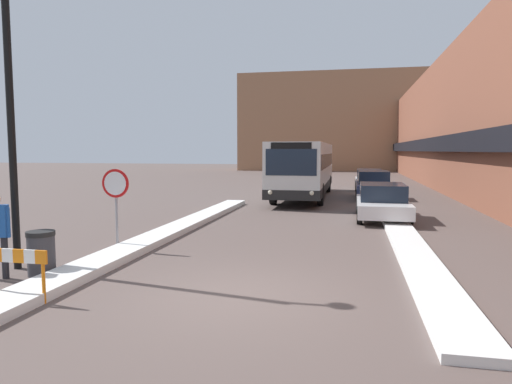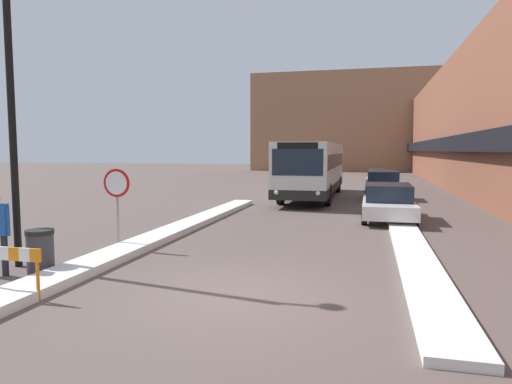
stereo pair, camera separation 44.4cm
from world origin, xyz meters
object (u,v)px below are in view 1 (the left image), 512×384
at_px(street_lamp, 20,82).
at_px(stop_sign, 116,192).
at_px(parked_car_middle, 373,185).
at_px(trash_bin, 41,253).
at_px(construction_barricade, 19,265).
at_px(parked_car_front, 382,201).
at_px(city_bus, 305,168).
at_px(parked_car_back, 369,179).

bearing_deg(street_lamp, stop_sign, 66.93).
xyz_separation_m(parked_car_middle, trash_bin, (-7.62, -17.42, -0.28)).
bearing_deg(street_lamp, parked_car_middle, 64.20).
height_order(parked_car_middle, trash_bin, parked_car_middle).
relative_size(parked_car_middle, construction_barricade, 3.87).
bearing_deg(street_lamp, parked_car_front, 48.81).
bearing_deg(construction_barricade, parked_car_front, 59.03).
relative_size(parked_car_middle, trash_bin, 4.48).
xyz_separation_m(stop_sign, trash_bin, (-0.33, -2.60, -1.09)).
height_order(city_bus, parked_car_front, city_bus).
distance_m(parked_car_front, stop_sign, 10.28).
relative_size(parked_car_front, street_lamp, 0.67).
bearing_deg(construction_barricade, city_bus, 80.86).
distance_m(parked_car_middle, street_lamp, 19.24).
height_order(parked_car_back, street_lamp, street_lamp).
bearing_deg(parked_car_middle, city_bus, -178.79).
height_order(parked_car_middle, parked_car_back, parked_car_middle).
distance_m(parked_car_middle, construction_barricade, 20.22).
relative_size(parked_car_front, construction_barricade, 4.11).
bearing_deg(city_bus, stop_sign, -103.37).
height_order(parked_car_back, construction_barricade, parked_car_back).
height_order(city_bus, parked_car_back, city_bus).
xyz_separation_m(parked_car_front, street_lamp, (-8.25, -9.42, 3.44)).
height_order(city_bus, trash_bin, city_bus).
xyz_separation_m(city_bus, stop_sign, (-3.50, -14.74, -0.11)).
bearing_deg(city_bus, street_lamp, -104.71).
bearing_deg(construction_barricade, parked_car_back, 74.95).
relative_size(street_lamp, trash_bin, 7.08).
bearing_deg(city_bus, trash_bin, -102.46).
distance_m(city_bus, parked_car_front, 8.51).
bearing_deg(parked_car_front, parked_car_back, 90.00).
relative_size(city_bus, parked_car_middle, 2.79).
bearing_deg(trash_bin, city_bus, 77.54).
height_order(city_bus, stop_sign, city_bus).
xyz_separation_m(city_bus, street_lamp, (-4.46, -16.97, 2.46)).
distance_m(city_bus, parked_car_back, 7.57).
height_order(parked_car_middle, stop_sign, stop_sign).
bearing_deg(stop_sign, trash_bin, -97.19).
xyz_separation_m(parked_car_middle, parked_car_back, (-0.00, 6.40, -0.05)).
relative_size(parked_car_back, street_lamp, 0.64).
xyz_separation_m(parked_car_back, street_lamp, (-8.25, -23.45, 3.43)).
bearing_deg(parked_car_front, stop_sign, -135.42).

